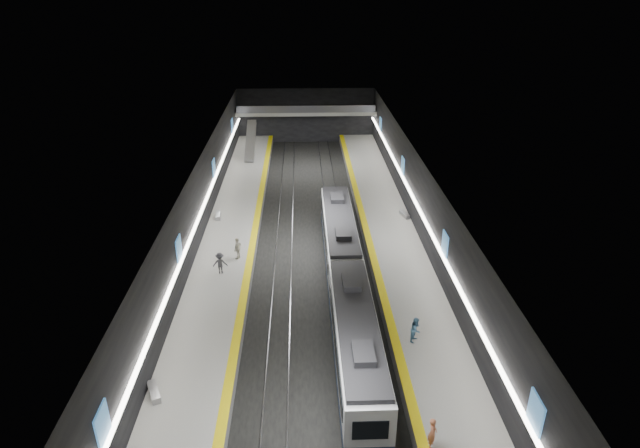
{
  "coord_description": "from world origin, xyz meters",
  "views": [
    {
      "loc": [
        -0.75,
        -43.26,
        23.18
      ],
      "look_at": [
        0.86,
        1.18,
        2.2
      ],
      "focal_mm": 30.0,
      "sensor_mm": 36.0,
      "label": 1
    }
  ],
  "objects_px": {
    "escalator": "(251,141)",
    "passenger_left_a": "(238,248)",
    "train": "(346,278)",
    "passenger_right_b": "(416,330)",
    "bench_left_near": "(154,392)",
    "passenger_right_a": "(432,433)",
    "bench_right_far": "(405,215)",
    "passenger_left_b": "(220,263)",
    "bench_left_far": "(218,216)"
  },
  "relations": [
    {
      "from": "bench_right_far",
      "to": "passenger_right_b",
      "type": "bearing_deg",
      "value": -113.64
    },
    {
      "from": "passenger_right_a",
      "to": "passenger_left_b",
      "type": "bearing_deg",
      "value": 49.18
    },
    {
      "from": "escalator",
      "to": "bench_left_far",
      "type": "bearing_deg",
      "value": -94.7
    },
    {
      "from": "escalator",
      "to": "passenger_right_a",
      "type": "distance_m",
      "value": 51.16
    },
    {
      "from": "bench_left_far",
      "to": "bench_left_near",
      "type": "bearing_deg",
      "value": -96.62
    },
    {
      "from": "bench_left_near",
      "to": "bench_left_far",
      "type": "height_order",
      "value": "bench_left_near"
    },
    {
      "from": "escalator",
      "to": "passenger_left_a",
      "type": "xyz_separation_m",
      "value": [
        1.21,
        -28.92,
        -0.93
      ]
    },
    {
      "from": "bench_left_near",
      "to": "passenger_left_b",
      "type": "relative_size",
      "value": 0.97
    },
    {
      "from": "bench_right_far",
      "to": "escalator",
      "type": "bearing_deg",
      "value": 113.89
    },
    {
      "from": "bench_left_near",
      "to": "passenger_right_a",
      "type": "relative_size",
      "value": 0.97
    },
    {
      "from": "train",
      "to": "bench_right_far",
      "type": "bearing_deg",
      "value": 62.93
    },
    {
      "from": "passenger_left_b",
      "to": "passenger_left_a",
      "type": "bearing_deg",
      "value": -119.92
    },
    {
      "from": "bench_left_near",
      "to": "train",
      "type": "bearing_deg",
      "value": 17.32
    },
    {
      "from": "bench_right_far",
      "to": "passenger_left_b",
      "type": "height_order",
      "value": "passenger_left_b"
    },
    {
      "from": "bench_right_far",
      "to": "passenger_right_a",
      "type": "bearing_deg",
      "value": -112.89
    },
    {
      "from": "train",
      "to": "escalator",
      "type": "relative_size",
      "value": 3.76
    },
    {
      "from": "escalator",
      "to": "bench_left_near",
      "type": "relative_size",
      "value": 4.54
    },
    {
      "from": "escalator",
      "to": "passenger_left_a",
      "type": "height_order",
      "value": "escalator"
    },
    {
      "from": "bench_left_near",
      "to": "passenger_right_b",
      "type": "distance_m",
      "value": 16.73
    },
    {
      "from": "escalator",
      "to": "passenger_left_a",
      "type": "distance_m",
      "value": 28.96
    },
    {
      "from": "train",
      "to": "passenger_right_b",
      "type": "bearing_deg",
      "value": -56.37
    },
    {
      "from": "escalator",
      "to": "bench_left_far",
      "type": "relative_size",
      "value": 4.69
    },
    {
      "from": "passenger_right_a",
      "to": "passenger_left_b",
      "type": "relative_size",
      "value": 1.0
    },
    {
      "from": "bench_right_far",
      "to": "passenger_left_b",
      "type": "distance_m",
      "value": 19.97
    },
    {
      "from": "bench_left_far",
      "to": "passenger_left_a",
      "type": "distance_m",
      "value": 9.04
    },
    {
      "from": "train",
      "to": "passenger_right_a",
      "type": "xyz_separation_m",
      "value": [
        3.21,
        -14.9,
        -0.29
      ]
    },
    {
      "from": "passenger_left_a",
      "to": "train",
      "type": "bearing_deg",
      "value": 78.22
    },
    {
      "from": "train",
      "to": "passenger_right_b",
      "type": "height_order",
      "value": "train"
    },
    {
      "from": "escalator",
      "to": "passenger_left_a",
      "type": "relative_size",
      "value": 4.11
    },
    {
      "from": "passenger_right_a",
      "to": "passenger_left_a",
      "type": "bearing_deg",
      "value": 43.45
    },
    {
      "from": "escalator",
      "to": "bench_left_far",
      "type": "xyz_separation_m",
      "value": [
        -1.68,
        -20.39,
        -1.69
      ]
    },
    {
      "from": "passenger_right_a",
      "to": "passenger_left_a",
      "type": "distance_m",
      "value": 23.75
    },
    {
      "from": "bench_left_near",
      "to": "passenger_left_a",
      "type": "xyz_separation_m",
      "value": [
        3.21,
        16.24,
        0.76
      ]
    },
    {
      "from": "passenger_right_a",
      "to": "passenger_left_a",
      "type": "relative_size",
      "value": 0.93
    },
    {
      "from": "passenger_right_b",
      "to": "bench_left_far",
      "type": "bearing_deg",
      "value": 71.43
    },
    {
      "from": "bench_right_far",
      "to": "passenger_right_b",
      "type": "xyz_separation_m",
      "value": [
        -2.9,
        -19.86,
        0.69
      ]
    },
    {
      "from": "train",
      "to": "passenger_left_b",
      "type": "distance_m",
      "value": 10.46
    },
    {
      "from": "passenger_left_a",
      "to": "passenger_right_b",
      "type": "bearing_deg",
      "value": 68.33
    },
    {
      "from": "escalator",
      "to": "passenger_left_b",
      "type": "xyz_separation_m",
      "value": [
        0.04,
        -31.34,
        -0.99
      ]
    },
    {
      "from": "train",
      "to": "passenger_left_b",
      "type": "bearing_deg",
      "value": 162.27
    },
    {
      "from": "bench_right_far",
      "to": "passenger_right_a",
      "type": "relative_size",
      "value": 0.89
    },
    {
      "from": "train",
      "to": "passenger_left_a",
      "type": "xyz_separation_m",
      "value": [
        -8.79,
        5.6,
        -0.22
      ]
    },
    {
      "from": "bench_left_near",
      "to": "passenger_left_a",
      "type": "relative_size",
      "value": 0.91
    },
    {
      "from": "passenger_right_a",
      "to": "passenger_right_b",
      "type": "bearing_deg",
      "value": 7.27
    },
    {
      "from": "train",
      "to": "bench_left_near",
      "type": "distance_m",
      "value": 16.07
    },
    {
      "from": "train",
      "to": "escalator",
      "type": "distance_m",
      "value": 35.95
    },
    {
      "from": "train",
      "to": "passenger_right_a",
      "type": "height_order",
      "value": "train"
    },
    {
      "from": "bench_left_near",
      "to": "bench_right_far",
      "type": "bearing_deg",
      "value": 27.77
    },
    {
      "from": "bench_left_near",
      "to": "passenger_left_a",
      "type": "height_order",
      "value": "passenger_left_a"
    },
    {
      "from": "train",
      "to": "bench_left_far",
      "type": "height_order",
      "value": "train"
    }
  ]
}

